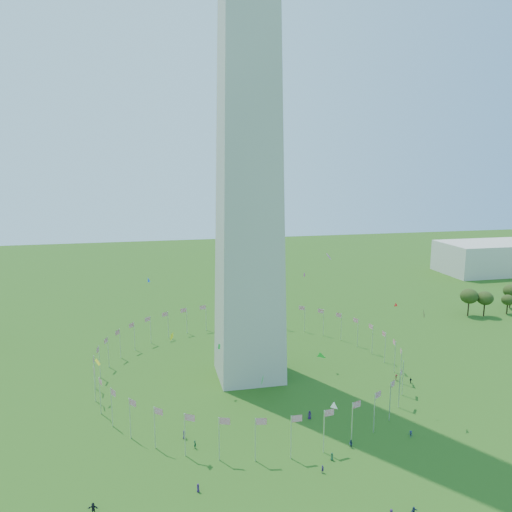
# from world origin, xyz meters

# --- Properties ---
(ground) EXTENTS (600.00, 600.00, 0.00)m
(ground) POSITION_xyz_m (0.00, 0.00, 0.00)
(ground) COLOR #214B11
(ground) RESTS_ON ground
(washington_monument) EXTENTS (16.80, 16.80, 169.00)m
(washington_monument) POSITION_xyz_m (0.00, 50.00, 84.50)
(washington_monument) COLOR #BBB6A6
(washington_monument) RESTS_ON ground
(flag_ring) EXTENTS (80.24, 80.24, 9.00)m
(flag_ring) POSITION_xyz_m (-0.00, 50.00, 4.50)
(flag_ring) COLOR silver
(flag_ring) RESTS_ON ground
(gov_building_east_a) EXTENTS (50.00, 30.00, 16.00)m
(gov_building_east_a) POSITION_xyz_m (150.00, 150.00, 8.00)
(gov_building_east_a) COLOR beige
(gov_building_east_a) RESTS_ON ground
(crowd) EXTENTS (77.82, 74.68, 1.96)m
(crowd) POSITION_xyz_m (3.71, 1.97, 0.85)
(crowd) COLOR #51121E
(crowd) RESTS_ON ground
(kites_aloft) EXTENTS (86.09, 78.79, 32.51)m
(kites_aloft) POSITION_xyz_m (10.12, 25.55, 18.25)
(kites_aloft) COLOR green
(kites_aloft) RESTS_ON ground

